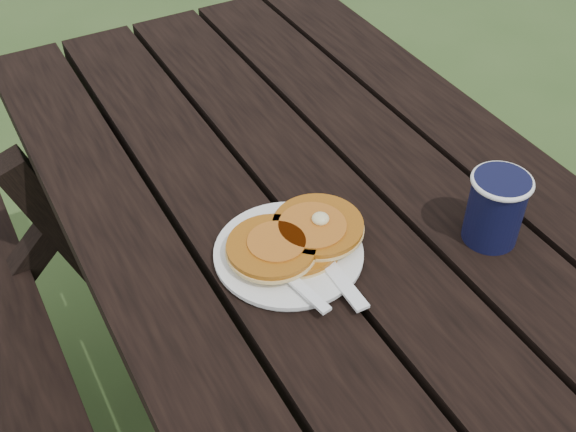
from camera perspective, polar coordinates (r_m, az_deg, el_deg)
plate at (r=1.01m, az=0.04°, el=-3.01°), size 0.26×0.26×0.01m
pancake_stack at (r=1.01m, az=0.70°, el=-1.72°), size 0.20×0.13×0.04m
knife at (r=0.99m, az=3.20°, el=-3.86°), size 0.02×0.18×0.00m
fork at (r=0.95m, az=0.96°, el=-5.58°), size 0.06×0.16×0.01m
coffee_cup at (r=1.04m, az=16.14°, el=0.82°), size 0.09×0.09×0.11m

